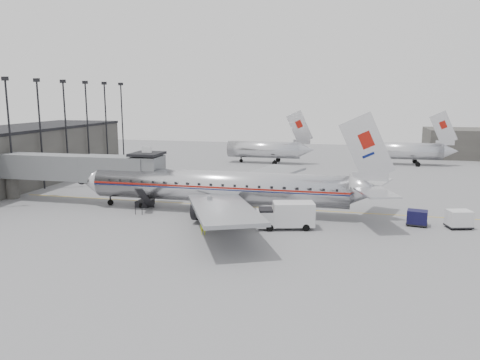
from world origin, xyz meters
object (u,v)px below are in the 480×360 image
(service_van, at_px, (286,215))
(baggage_cart_white, at_px, (459,219))
(ramp_worker, at_px, (203,226))
(baggage_cart_navy, at_px, (417,218))
(airliner, at_px, (225,187))

(service_van, height_order, baggage_cart_white, service_van)
(baggage_cart_white, relative_size, ramp_worker, 1.59)
(baggage_cart_navy, xyz_separation_m, ramp_worker, (-20.05, -7.94, 0.00))
(service_van, relative_size, baggage_cart_white, 2.22)
(baggage_cart_navy, relative_size, ramp_worker, 1.33)
(ramp_worker, bearing_deg, baggage_cart_white, 12.52)
(airliner, relative_size, baggage_cart_white, 13.47)
(airliner, bearing_deg, baggage_cart_navy, -2.82)
(airliner, relative_size, baggage_cart_navy, 16.03)
(airliner, height_order, baggage_cart_white, airliner)
(ramp_worker, bearing_deg, service_van, 22.39)
(airliner, distance_m, baggage_cart_navy, 20.49)
(service_van, xyz_separation_m, baggage_cart_white, (16.66, 4.02, -0.43))
(airliner, height_order, ramp_worker, airliner)
(baggage_cart_white, bearing_deg, ramp_worker, -177.44)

